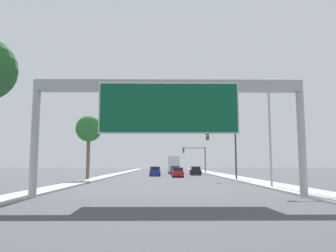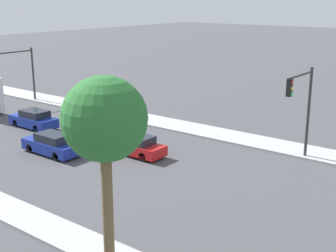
# 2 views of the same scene
# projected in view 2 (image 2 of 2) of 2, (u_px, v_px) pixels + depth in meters

# --- Properties ---
(sidewalk_right) EXTENTS (3.00, 120.00, 0.15)m
(sidewalk_right) POSITION_uv_depth(u_px,v_px,m) (94.00, 109.00, 46.06)
(sidewalk_right) COLOR #ADADAD
(sidewalk_right) RESTS_ON ground
(car_far_left) EXTENTS (1.74, 4.48, 1.52)m
(car_far_left) POSITION_uv_depth(u_px,v_px,m) (88.00, 117.00, 40.46)
(car_far_left) COLOR black
(car_far_left) RESTS_ON ground
(car_mid_left) EXTENTS (1.73, 4.58, 1.53)m
(car_mid_left) POSITION_uv_depth(u_px,v_px,m) (52.00, 144.00, 32.81)
(car_mid_left) COLOR navy
(car_mid_left) RESTS_ON ground
(car_mid_center) EXTENTS (1.79, 4.53, 1.55)m
(car_mid_center) POSITION_uv_depth(u_px,v_px,m) (34.00, 119.00, 39.46)
(car_mid_center) COLOR navy
(car_mid_center) RESTS_ON ground
(car_mid_right) EXTENTS (1.70, 4.69, 1.43)m
(car_mid_right) POSITION_uv_depth(u_px,v_px,m) (135.00, 145.00, 32.73)
(car_mid_right) COLOR red
(car_mid_right) RESTS_ON ground
(traffic_light_near_intersection) EXTENTS (3.85, 0.32, 6.27)m
(traffic_light_near_intersection) POSITION_uv_depth(u_px,v_px,m) (303.00, 101.00, 30.30)
(traffic_light_near_intersection) COLOR #2D2D30
(traffic_light_near_intersection) RESTS_ON ground
(traffic_light_mid_block) EXTENTS (5.12, 0.32, 5.65)m
(traffic_light_mid_block) POSITION_uv_depth(u_px,v_px,m) (18.00, 66.00, 47.69)
(traffic_light_mid_block) COLOR #2D2D30
(traffic_light_mid_block) RESTS_ON ground
(palm_tree_background) EXTENTS (3.25, 3.25, 7.99)m
(palm_tree_background) POSITION_uv_depth(u_px,v_px,m) (105.00, 122.00, 17.25)
(palm_tree_background) COLOR brown
(palm_tree_background) RESTS_ON ground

